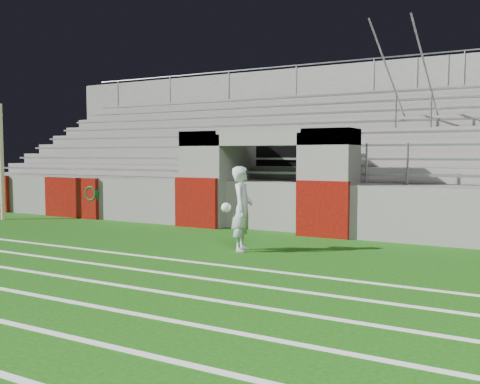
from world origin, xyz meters
The scene contains 5 objects.
ground centered at (0.00, 0.00, 0.00)m, with size 90.00×90.00×0.00m, color #14480C.
field_post centered at (-7.95, 1.58, 1.75)m, with size 0.13×0.13×3.50m, color beige.
stadium_structure centered at (0.00, 7.97, 1.49)m, with size 26.00×8.48×5.42m.
goalkeeper_with_ball centered at (0.99, 0.47, 0.87)m, with size 0.67×0.73×1.73m.
hose_coil centered at (-5.62, 2.93, 0.77)m, with size 0.56×0.15×0.56m.
Camera 1 is at (6.25, -9.01, 1.97)m, focal length 40.00 mm.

